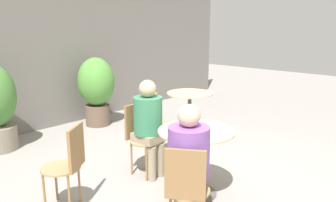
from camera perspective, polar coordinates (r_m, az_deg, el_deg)
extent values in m
plane|color=gray|center=(3.72, 2.72, -15.77)|extent=(20.00, 20.00, 0.00)
cube|color=slate|center=(5.94, -22.68, 9.29)|extent=(10.00, 0.06, 3.00)
cylinder|color=#514C47|center=(3.73, 4.70, -15.61)|extent=(0.47, 0.47, 0.01)
cylinder|color=#514C47|center=(3.58, 4.81, -10.65)|extent=(0.06, 0.06, 0.69)
cylinder|color=#CCB284|center=(3.45, 4.93, -5.24)|extent=(0.80, 0.80, 0.02)
cylinder|color=#514C47|center=(5.49, 3.71, -5.90)|extent=(0.47, 0.47, 0.01)
cylinder|color=#514C47|center=(5.38, 3.76, -2.35)|extent=(0.06, 0.06, 0.69)
cylinder|color=#CCB284|center=(5.30, 3.82, 1.35)|extent=(0.75, 0.75, 0.02)
cylinder|color=#997F56|center=(3.98, -3.88, -6.95)|extent=(0.39, 0.39, 0.02)
cylinder|color=olive|center=(4.23, -3.88, -8.93)|extent=(0.02, 0.02, 0.42)
cylinder|color=olive|center=(4.07, -6.37, -9.92)|extent=(0.02, 0.02, 0.42)
cylinder|color=olive|center=(4.07, -1.29, -9.81)|extent=(0.02, 0.02, 0.42)
cylinder|color=olive|center=(3.90, -3.78, -10.90)|extent=(0.02, 0.02, 0.42)
cube|color=olive|center=(4.03, -5.71, -3.42)|extent=(0.33, 0.04, 0.42)
cylinder|color=#997F56|center=(2.89, 3.41, -15.20)|extent=(0.39, 0.39, 0.02)
cube|color=olive|center=(2.63, 3.02, -12.75)|extent=(0.20, 0.29, 0.42)
cylinder|color=#997F56|center=(3.44, -18.18, -10.99)|extent=(0.39, 0.39, 0.02)
cylinder|color=olive|center=(3.39, -16.83, -15.48)|extent=(0.02, 0.02, 0.42)
cylinder|color=olive|center=(3.59, -15.19, -13.64)|extent=(0.02, 0.02, 0.42)
cylinder|color=olive|center=(3.49, -20.74, -14.89)|extent=(0.02, 0.02, 0.42)
cylinder|color=olive|center=(3.69, -18.91, -13.16)|extent=(0.02, 0.02, 0.42)
cube|color=olive|center=(3.29, -15.69, -7.78)|extent=(0.28, 0.22, 0.42)
cylinder|color=#997F56|center=(4.58, -0.01, -4.20)|extent=(0.39, 0.39, 0.02)
cylinder|color=olive|center=(4.78, -1.43, -6.25)|extent=(0.02, 0.02, 0.42)
cylinder|color=olive|center=(4.54, -1.70, -7.30)|extent=(0.02, 0.02, 0.42)
cylinder|color=olive|center=(4.77, 1.60, -6.31)|extent=(0.02, 0.02, 0.42)
cylinder|color=olive|center=(4.53, 1.50, -7.37)|extent=(0.02, 0.02, 0.42)
cube|color=olive|center=(4.53, -2.20, -1.48)|extent=(0.27, 0.23, 0.42)
cylinder|color=gray|center=(3.91, -2.82, -10.86)|extent=(0.10, 0.10, 0.42)
cylinder|color=gray|center=(4.01, -1.31, -10.18)|extent=(0.10, 0.10, 0.42)
cube|color=gray|center=(3.94, -3.47, -6.25)|extent=(0.30, 0.34, 0.10)
cylinder|color=#337551|center=(3.86, -3.53, -2.48)|extent=(0.34, 0.34, 0.44)
sphere|color=tan|center=(3.78, -3.60, 2.17)|extent=(0.20, 0.20, 0.20)
cylinder|color=brown|center=(3.15, 2.24, -17.17)|extent=(0.11, 0.11, 0.42)
cube|color=brown|center=(2.89, 3.52, -13.73)|extent=(0.45, 0.43, 0.11)
cylinder|color=#7A4C9E|center=(2.78, 3.60, -8.76)|extent=(0.35, 0.35, 0.43)
sphere|color=#DBAD89|center=(2.68, 3.70, -2.56)|extent=(0.19, 0.19, 0.19)
cylinder|color=beige|center=(3.62, 3.31, -2.50)|extent=(0.07, 0.07, 0.20)
cylinder|color=beige|center=(3.19, 4.97, -4.97)|extent=(0.07, 0.07, 0.17)
cylinder|color=brown|center=(6.13, -12.12, -2.37)|extent=(0.44, 0.44, 0.37)
ellipsoid|color=#4C8938|center=(6.00, -12.40, 3.31)|extent=(0.66, 0.66, 0.86)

